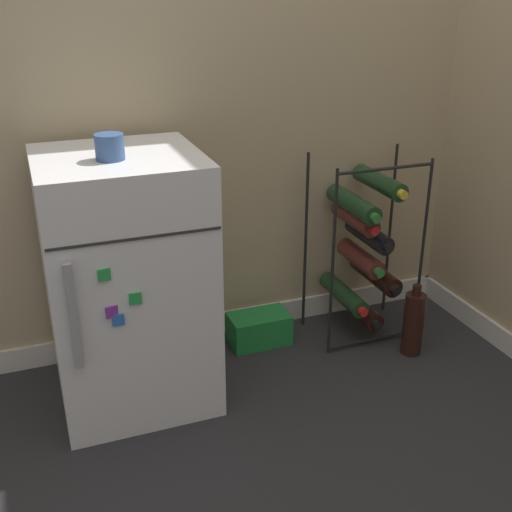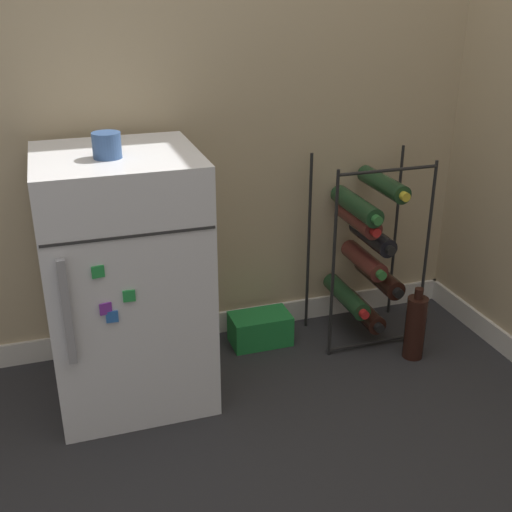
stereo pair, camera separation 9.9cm
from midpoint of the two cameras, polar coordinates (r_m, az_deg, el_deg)
The scene contains 7 objects.
ground_plane at distance 2.16m, azimuth 3.87°, elevation -14.99°, with size 14.00×14.00×0.00m, color #28282B.
wall_back at distance 2.38m, azimuth -2.99°, elevation 20.96°, with size 6.80×0.07×2.50m.
mini_fridge at distance 2.15m, azimuth -12.63°, elevation -2.28°, with size 0.50×0.52×0.85m.
wine_rack at distance 2.54m, azimuth 8.35°, elevation 0.62°, with size 0.40×0.33×0.74m.
soda_box at distance 2.56m, azimuth -0.85°, elevation -6.48°, with size 0.24×0.14×0.12m.
fridge_top_cup at distance 1.95m, azimuth -14.33°, elevation 9.36°, with size 0.08×0.08×0.08m.
loose_bottle_floor at distance 2.53m, azimuth 12.71°, elevation -5.86°, with size 0.08×0.08×0.29m.
Camera 1 is at (-0.77, -1.51, 1.34)m, focal length 45.00 mm.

